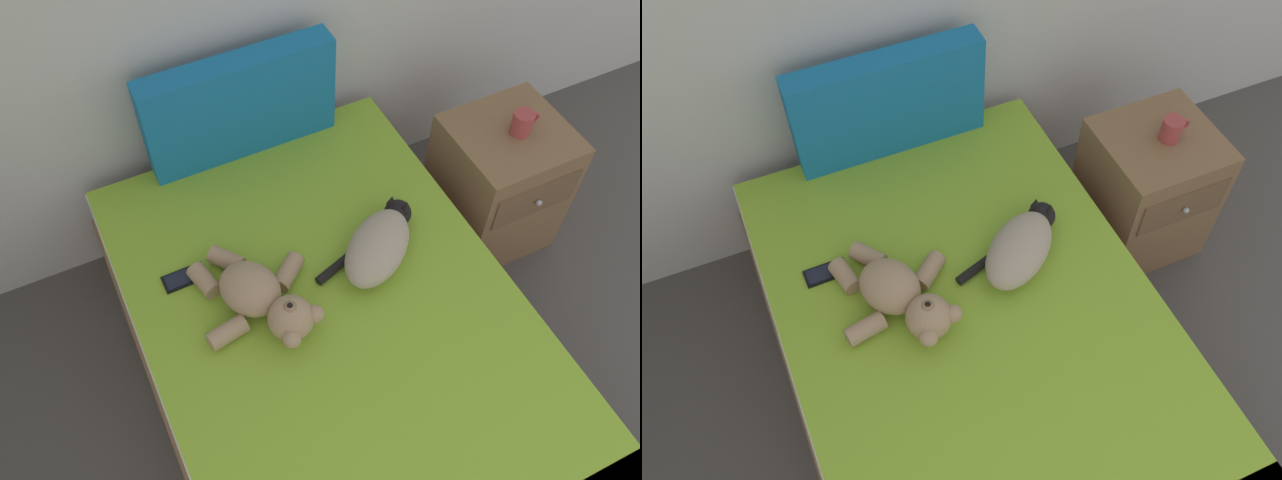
% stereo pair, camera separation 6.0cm
% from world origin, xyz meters
% --- Properties ---
extents(bed, '(1.27, 2.04, 0.52)m').
position_xyz_m(bed, '(1.48, 3.04, 0.26)').
color(bed, olive).
rests_on(bed, ground_plane).
extents(patterned_cushion, '(0.74, 0.11, 0.42)m').
position_xyz_m(patterned_cushion, '(1.51, 3.98, 0.74)').
color(patterned_cushion, '#1972AD').
rests_on(patterned_cushion, bed).
extents(cat, '(0.43, 0.36, 0.15)m').
position_xyz_m(cat, '(1.73, 3.28, 0.59)').
color(cat, tan).
rests_on(cat, bed).
extents(teddy_bear, '(0.41, 0.50, 0.16)m').
position_xyz_m(teddy_bear, '(1.28, 3.26, 0.59)').
color(teddy_bear, tan).
rests_on(teddy_bear, bed).
extents(cell_phone, '(0.15, 0.07, 0.01)m').
position_xyz_m(cell_phone, '(1.08, 3.49, 0.53)').
color(cell_phone, black).
rests_on(cell_phone, bed).
extents(nightstand, '(0.45, 0.47, 0.61)m').
position_xyz_m(nightstand, '(2.45, 3.52, 0.30)').
color(nightstand, olive).
rests_on(nightstand, ground_plane).
extents(mug, '(0.12, 0.08, 0.09)m').
position_xyz_m(mug, '(2.47, 3.51, 0.65)').
color(mug, '#B23F3F').
rests_on(mug, nightstand).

